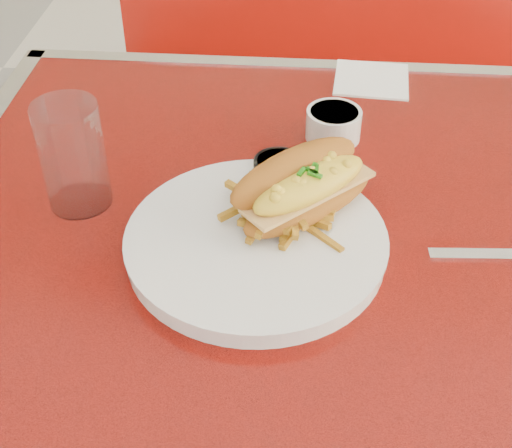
# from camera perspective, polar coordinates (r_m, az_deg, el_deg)

# --- Properties ---
(diner_table) EXTENTS (1.23, 0.83, 0.77)m
(diner_table) POSITION_cam_1_polar(r_m,az_deg,el_deg) (1.00, 11.16, -7.01)
(diner_table) COLOR red
(diner_table) RESTS_ON ground
(booth_bench_far) EXTENTS (1.20, 0.51, 0.90)m
(booth_bench_far) POSITION_cam_1_polar(r_m,az_deg,el_deg) (1.82, 8.10, 4.72)
(booth_bench_far) COLOR #9F130A
(booth_bench_far) RESTS_ON ground
(dinner_plate) EXTENTS (0.37, 0.37, 0.02)m
(dinner_plate) POSITION_cam_1_polar(r_m,az_deg,el_deg) (0.82, -0.00, -1.50)
(dinner_plate) COLOR silver
(dinner_plate) RESTS_ON diner_table
(mac_hoagie) EXTENTS (0.20, 0.19, 0.08)m
(mac_hoagie) POSITION_cam_1_polar(r_m,az_deg,el_deg) (0.83, 3.84, 3.04)
(mac_hoagie) COLOR #A25D1A
(mac_hoagie) RESTS_ON dinner_plate
(fries_pile) EXTENTS (0.12, 0.11, 0.03)m
(fries_pile) POSITION_cam_1_polar(r_m,az_deg,el_deg) (0.83, 1.95, 0.91)
(fries_pile) COLOR #BD8520
(fries_pile) RESTS_ON dinner_plate
(fork) EXTENTS (0.08, 0.11, 0.00)m
(fork) POSITION_cam_1_polar(r_m,az_deg,el_deg) (0.84, 4.54, 0.15)
(fork) COLOR silver
(fork) RESTS_ON dinner_plate
(gravy_ramekin) EXTENTS (0.10, 0.10, 0.04)m
(gravy_ramekin) POSITION_cam_1_polar(r_m,az_deg,el_deg) (1.01, 6.22, 7.99)
(gravy_ramekin) COLOR silver
(gravy_ramekin) RESTS_ON diner_table
(sauce_cup_left) EXTENTS (0.07, 0.07, 0.03)m
(sauce_cup_left) POSITION_cam_1_polar(r_m,az_deg,el_deg) (0.92, 1.81, 4.37)
(sauce_cup_left) COLOR black
(sauce_cup_left) RESTS_ON diner_table
(water_tumbler) EXTENTS (0.10, 0.10, 0.14)m
(water_tumbler) POSITION_cam_1_polar(r_m,az_deg,el_deg) (0.89, -14.45, 5.30)
(water_tumbler) COLOR #A6C4D6
(water_tumbler) RESTS_ON diner_table
(paper_napkin) EXTENTS (0.12, 0.12, 0.00)m
(paper_napkin) POSITION_cam_1_polar(r_m,az_deg,el_deg) (1.17, 9.22, 11.34)
(paper_napkin) COLOR white
(paper_napkin) RESTS_ON diner_table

